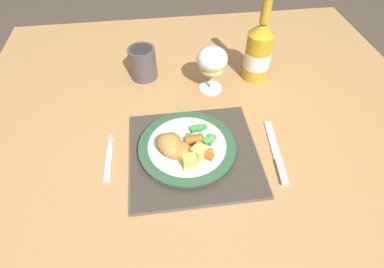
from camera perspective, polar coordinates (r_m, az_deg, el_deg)
name	(u,v)px	position (r m, az deg, el deg)	size (l,w,h in m)	color
ground_plane	(198,220)	(1.46, 1.06, -16.11)	(6.00, 6.00, 0.00)	#4C4238
dining_table	(200,121)	(0.92, 1.61, 2.46)	(1.28, 1.03, 0.74)	#AD7F4C
placemat	(194,153)	(0.72, 0.32, -3.70)	(0.31, 0.29, 0.01)	brown
dinner_plate	(187,147)	(0.72, -0.94, -2.53)	(0.23, 0.23, 0.02)	white
breaded_croquettes	(172,146)	(0.68, -3.92, -2.26)	(0.10, 0.09, 0.04)	#B77F3D
green_beans_pile	(201,134)	(0.72, 1.72, -0.02)	(0.07, 0.07, 0.02)	green
glazed_carrots	(199,149)	(0.69, 1.42, -2.93)	(0.06, 0.08, 0.02)	#CC5119
fork	(109,160)	(0.74, -15.58, -4.84)	(0.02, 0.14, 0.01)	silver
table_knife	(277,156)	(0.74, 15.91, -4.11)	(0.04, 0.20, 0.01)	silver
wine_glass	(212,61)	(0.85, 3.84, 13.68)	(0.09, 0.09, 0.14)	silver
bottle	(258,52)	(0.92, 12.54, 15.09)	(0.08, 0.08, 0.26)	gold
roast_potatoes	(193,157)	(0.67, 0.16, -4.37)	(0.07, 0.06, 0.03)	#E5BC66
drinking_cup	(143,62)	(0.93, -9.35, 13.30)	(0.08, 0.08, 0.10)	#4C4747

